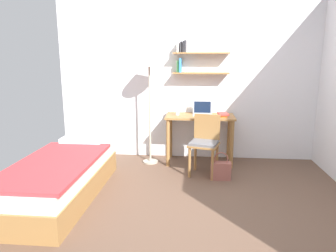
% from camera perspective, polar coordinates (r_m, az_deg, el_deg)
% --- Properties ---
extents(ground_plane, '(5.28, 5.28, 0.00)m').
position_cam_1_polar(ground_plane, '(3.55, 3.32, -15.43)').
color(ground_plane, brown).
extents(wall_back, '(4.40, 0.27, 2.60)m').
position_cam_1_polar(wall_back, '(5.17, 4.34, 8.48)').
color(wall_back, white).
rests_on(wall_back, ground_plane).
extents(bed, '(0.86, 2.02, 0.54)m').
position_cam_1_polar(bed, '(4.03, -19.01, -8.89)').
color(bed, '#9E703D').
rests_on(bed, ground_plane).
extents(desk, '(1.06, 0.55, 0.77)m').
position_cam_1_polar(desk, '(4.95, 5.82, 0.24)').
color(desk, '#9E703D').
rests_on(desk, ground_plane).
extents(desk_chair, '(0.48, 0.47, 0.86)m').
position_cam_1_polar(desk_chair, '(4.49, 6.73, -2.79)').
color(desk_chair, '#9E703D').
rests_on(desk_chair, ground_plane).
extents(standing_lamp, '(0.40, 0.40, 1.75)m').
position_cam_1_polar(standing_lamp, '(4.82, -3.44, 11.05)').
color(standing_lamp, '#B2A893').
rests_on(standing_lamp, ground_plane).
extents(laptop, '(0.30, 0.23, 0.22)m').
position_cam_1_polar(laptop, '(4.98, 6.29, 2.71)').
color(laptop, '#B7BABF').
rests_on(laptop, desk).
extents(water_bottle, '(0.06, 0.06, 0.22)m').
position_cam_1_polar(water_bottle, '(4.91, 1.74, 3.29)').
color(water_bottle, silver).
rests_on(water_bottle, desk).
extents(book_stack, '(0.17, 0.25, 0.05)m').
position_cam_1_polar(book_stack, '(4.87, 9.97, 2.04)').
color(book_stack, orange).
rests_on(book_stack, desk).
extents(handbag, '(0.27, 0.13, 0.39)m').
position_cam_1_polar(handbag, '(4.42, 9.61, -7.92)').
color(handbag, '#99564C').
rests_on(handbag, ground_plane).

